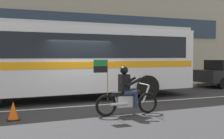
{
  "coord_description": "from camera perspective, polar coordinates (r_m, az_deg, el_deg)",
  "views": [
    {
      "loc": [
        -2.8,
        -10.57,
        1.89
      ],
      "look_at": [
        1.07,
        -0.64,
        1.36
      ],
      "focal_mm": 44.15,
      "sensor_mm": 36.0,
      "label": 1
    }
  ],
  "objects": [
    {
      "name": "fire_hydrant",
      "position": [
        15.38,
        -0.99,
        -2.27
      ],
      "size": [
        0.22,
        0.3,
        0.75
      ],
      "color": "red",
      "rests_on": "sidewalk_curb"
    },
    {
      "name": "ground_plane",
      "position": [
        11.1,
        -6.4,
        -6.98
      ],
      "size": [
        60.0,
        60.0,
        0.0
      ],
      "primitive_type": "plane",
      "color": "#2B2B2D"
    },
    {
      "name": "sidewalk_curb",
      "position": [
        16.02,
        -11.11,
        -3.72
      ],
      "size": [
        28.0,
        3.8,
        0.15
      ],
      "primitive_type": "cube",
      "color": "#A39E93",
      "rests_on": "ground_plane"
    },
    {
      "name": "transit_bus",
      "position": [
        12.09,
        -7.96,
        2.78
      ],
      "size": [
        10.98,
        2.99,
        3.22
      ],
      "color": "silver",
      "rests_on": "ground_plane"
    },
    {
      "name": "traffic_cone",
      "position": [
        8.69,
        -19.78,
        -8.15
      ],
      "size": [
        0.36,
        0.36,
        0.55
      ],
      "color": "#EA590F",
      "rests_on": "ground_plane"
    },
    {
      "name": "lane_center_stripe",
      "position": [
        10.53,
        -5.56,
        -7.5
      ],
      "size": [
        26.6,
        0.14,
        0.01
      ],
      "primitive_type": "cube",
      "color": "silver",
      "rests_on": "ground_plane"
    },
    {
      "name": "motorcycle_with_rider",
      "position": [
        8.84,
        3.09,
        -5.12
      ],
      "size": [
        2.2,
        0.64,
        1.78
      ],
      "color": "black",
      "rests_on": "ground_plane"
    }
  ]
}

